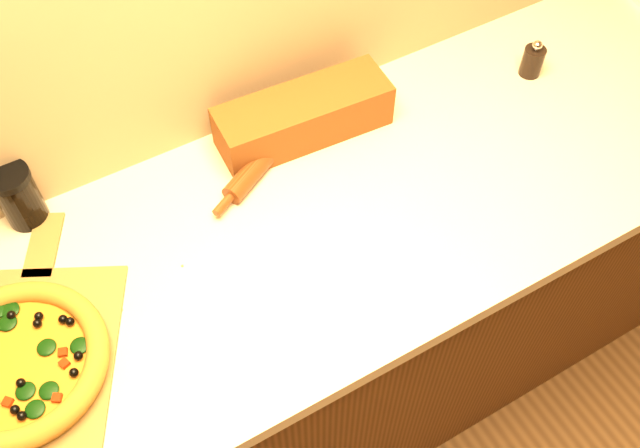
{
  "coord_description": "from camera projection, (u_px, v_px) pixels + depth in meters",
  "views": [
    {
      "loc": [
        -0.31,
        0.68,
        2.08
      ],
      "look_at": [
        0.09,
        1.38,
        0.96
      ],
      "focal_mm": 40.0,
      "sensor_mm": 36.0,
      "label": 1
    }
  ],
  "objects": [
    {
      "name": "pizza",
      "position": [
        16.0,
        364.0,
        1.24
      ],
      "size": [
        0.33,
        0.33,
        0.05
      ],
      "color": "#BD882F",
      "rests_on": "pizza_peel"
    },
    {
      "name": "countertop",
      "position": [
        268.0,
        248.0,
        1.44
      ],
      "size": [
        2.84,
        0.68,
        0.04
      ],
      "primitive_type": "cube",
      "color": "beige",
      "rests_on": "cabinet"
    },
    {
      "name": "pizza_peel",
      "position": [
        20.0,
        353.0,
        1.28
      ],
      "size": [
        0.49,
        0.55,
        0.01
      ],
      "rotation": [
        0.0,
        0.0,
        -0.48
      ],
      "color": "brown",
      "rests_on": "countertop"
    },
    {
      "name": "cabinet",
      "position": [
        279.0,
        346.0,
        1.81
      ],
      "size": [
        2.8,
        0.65,
        0.86
      ],
      "primitive_type": "cube",
      "color": "#43270E",
      "rests_on": "ground"
    },
    {
      "name": "rolling_pin",
      "position": [
        261.0,
        161.0,
        1.52
      ],
      "size": [
        0.29,
        0.17,
        0.04
      ],
      "rotation": [
        0.0,
        0.0,
        0.5
      ],
      "color": "#52280E",
      "rests_on": "countertop"
    },
    {
      "name": "pepper_grinder",
      "position": [
        533.0,
        60.0,
        1.68
      ],
      "size": [
        0.05,
        0.05,
        0.1
      ],
      "color": "black",
      "rests_on": "countertop"
    },
    {
      "name": "dark_jar",
      "position": [
        18.0,
        196.0,
        1.41
      ],
      "size": [
        0.09,
        0.09,
        0.14
      ],
      "color": "black",
      "rests_on": "countertop"
    },
    {
      "name": "bread_bag",
      "position": [
        304.0,
        116.0,
        1.56
      ],
      "size": [
        0.39,
        0.15,
        0.11
      ],
      "primitive_type": "cube",
      "rotation": [
        0.0,
        0.0,
        -0.06
      ],
      "color": "brown",
      "rests_on": "countertop"
    }
  ]
}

